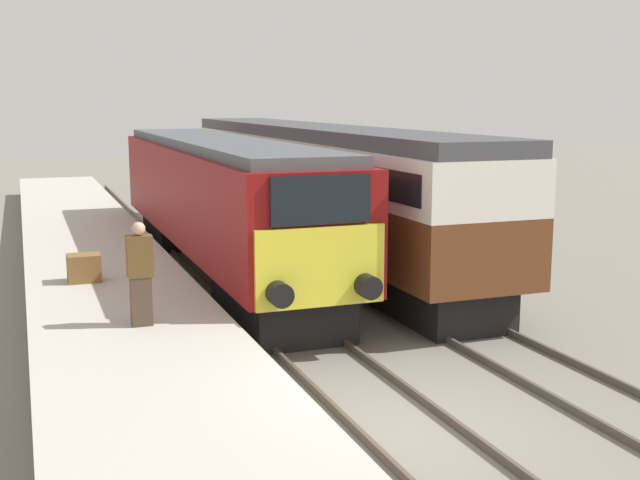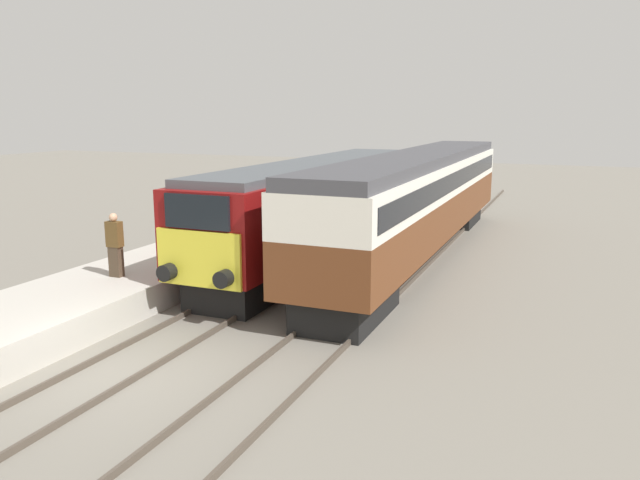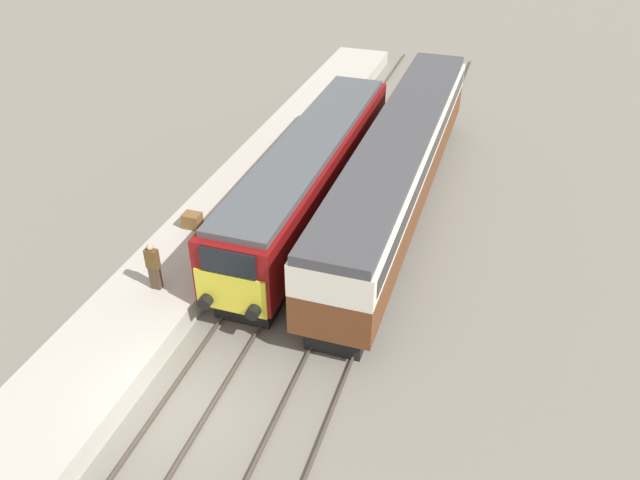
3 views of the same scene
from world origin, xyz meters
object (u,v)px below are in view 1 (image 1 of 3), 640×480
(person_on_platform, at_px, (140,274))
(luggage_crate, at_px, (84,268))
(locomotive, at_px, (219,198))
(passenger_carriage, at_px, (313,176))

(person_on_platform, bearing_deg, luggage_crate, 99.75)
(locomotive, relative_size, person_on_platform, 8.81)
(passenger_carriage, distance_m, luggage_crate, 9.01)
(locomotive, xyz_separation_m, luggage_crate, (-3.83, -3.41, -0.98))
(luggage_crate, bearing_deg, passenger_carriage, 35.90)
(locomotive, xyz_separation_m, passenger_carriage, (3.40, 1.82, 0.31))
(passenger_carriage, xyz_separation_m, person_on_platform, (-6.55, -9.16, -0.67))
(passenger_carriage, bearing_deg, luggage_crate, -144.10)
(person_on_platform, bearing_deg, passenger_carriage, 54.41)
(locomotive, height_order, luggage_crate, locomotive)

